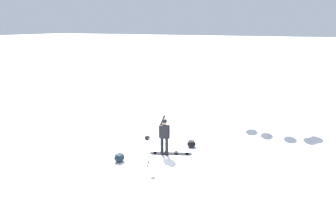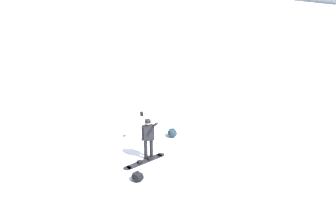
{
  "view_description": "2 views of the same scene",
  "coord_description": "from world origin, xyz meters",
  "px_view_note": "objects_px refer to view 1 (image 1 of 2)",
  "views": [
    {
      "loc": [
        5.52,
        -10.99,
        5.42
      ],
      "look_at": [
        -0.08,
        0.78,
        1.71
      ],
      "focal_mm": 32.77,
      "sensor_mm": 36.0,
      "label": 1
    },
    {
      "loc": [
        2.95,
        11.98,
        7.27
      ],
      "look_at": [
        -0.16,
        1.64,
        2.55
      ],
      "focal_mm": 39.99,
      "sensor_mm": 36.0,
      "label": 2
    }
  ],
  "objects_px": {
    "gear_bag_large": "(119,158)",
    "gear_bag_small": "(191,144)",
    "snowboarder": "(164,133)",
    "snowboard": "(171,153)",
    "camera_tripod": "(147,145)"
  },
  "relations": [
    {
      "from": "snowboarder",
      "to": "gear_bag_small",
      "type": "xyz_separation_m",
      "value": [
        0.73,
        1.34,
        -0.84
      ]
    },
    {
      "from": "gear_bag_small",
      "to": "snowboarder",
      "type": "bearing_deg",
      "value": -118.49
    },
    {
      "from": "snowboard",
      "to": "camera_tripod",
      "type": "distance_m",
      "value": 1.85
    },
    {
      "from": "gear_bag_large",
      "to": "gear_bag_small",
      "type": "relative_size",
      "value": 0.82
    },
    {
      "from": "snowboarder",
      "to": "gear_bag_small",
      "type": "height_order",
      "value": "snowboarder"
    },
    {
      "from": "snowboarder",
      "to": "snowboard",
      "type": "relative_size",
      "value": 0.97
    },
    {
      "from": "snowboarder",
      "to": "gear_bag_small",
      "type": "bearing_deg",
      "value": 61.51
    },
    {
      "from": "snowboard",
      "to": "camera_tripod",
      "type": "bearing_deg",
      "value": -100.23
    },
    {
      "from": "gear_bag_large",
      "to": "camera_tripod",
      "type": "height_order",
      "value": "camera_tripod"
    },
    {
      "from": "camera_tripod",
      "to": "gear_bag_small",
      "type": "distance_m",
      "value": 2.93
    },
    {
      "from": "snowboard",
      "to": "gear_bag_small",
      "type": "bearing_deg",
      "value": 65.68
    },
    {
      "from": "gear_bag_large",
      "to": "gear_bag_small",
      "type": "height_order",
      "value": "gear_bag_large"
    },
    {
      "from": "snowboard",
      "to": "gear_bag_small",
      "type": "relative_size",
      "value": 2.86
    },
    {
      "from": "snowboard",
      "to": "gear_bag_small",
      "type": "distance_m",
      "value": 1.25
    },
    {
      "from": "snowboarder",
      "to": "snowboard",
      "type": "xyz_separation_m",
      "value": [
        0.21,
        0.21,
        -0.97
      ]
    }
  ]
}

